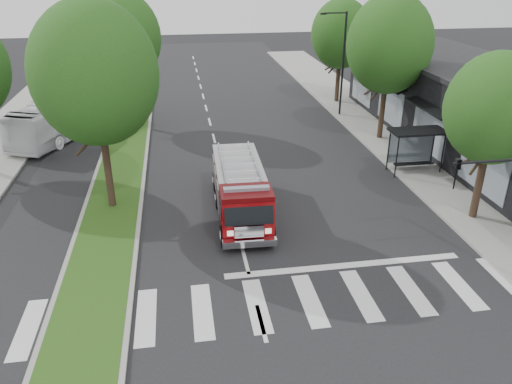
% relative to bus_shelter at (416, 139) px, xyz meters
% --- Properties ---
extents(ground, '(140.00, 140.00, 0.00)m').
position_rel_bus_shelter_xyz_m(ground, '(-11.20, -8.15, -2.04)').
color(ground, black).
rests_on(ground, ground).
extents(sidewalk_right, '(5.00, 80.00, 0.15)m').
position_rel_bus_shelter_xyz_m(sidewalk_right, '(1.30, 1.85, -1.96)').
color(sidewalk_right, gray).
rests_on(sidewalk_right, ground).
extents(median, '(3.00, 50.00, 0.15)m').
position_rel_bus_shelter_xyz_m(median, '(-17.20, 9.85, -1.96)').
color(median, gray).
rests_on(median, ground).
extents(storefront_row, '(8.00, 30.00, 5.00)m').
position_rel_bus_shelter_xyz_m(storefront_row, '(5.80, 1.85, 0.46)').
color(storefront_row, black).
rests_on(storefront_row, ground).
extents(bus_shelter, '(3.20, 1.60, 2.61)m').
position_rel_bus_shelter_xyz_m(bus_shelter, '(0.00, 0.00, 0.00)').
color(bus_shelter, black).
rests_on(bus_shelter, ground).
extents(tree_right_near, '(4.40, 4.40, 8.05)m').
position_rel_bus_shelter_xyz_m(tree_right_near, '(0.30, -6.15, 3.47)').
color(tree_right_near, black).
rests_on(tree_right_near, ground).
extents(tree_right_mid, '(5.60, 5.60, 9.72)m').
position_rel_bus_shelter_xyz_m(tree_right_mid, '(0.30, 5.85, 4.45)').
color(tree_right_mid, black).
rests_on(tree_right_mid, ground).
extents(tree_right_far, '(5.00, 5.00, 8.73)m').
position_rel_bus_shelter_xyz_m(tree_right_far, '(0.30, 15.85, 3.80)').
color(tree_right_far, black).
rests_on(tree_right_far, ground).
extents(tree_median_near, '(5.80, 5.80, 10.16)m').
position_rel_bus_shelter_xyz_m(tree_median_near, '(-17.20, -2.15, 4.77)').
color(tree_median_near, black).
rests_on(tree_median_near, ground).
extents(tree_median_far, '(5.60, 5.60, 9.72)m').
position_rel_bus_shelter_xyz_m(tree_median_far, '(-17.20, 11.85, 4.45)').
color(tree_median_far, black).
rests_on(tree_median_far, ground).
extents(streetlight_right_far, '(2.11, 0.20, 8.00)m').
position_rel_bus_shelter_xyz_m(streetlight_right_far, '(-0.85, 11.85, 2.44)').
color(streetlight_right_far, black).
rests_on(streetlight_right_far, ground).
extents(fire_engine, '(2.58, 7.83, 2.69)m').
position_rel_bus_shelter_xyz_m(fire_engine, '(-10.83, -3.82, -0.75)').
color(fire_engine, '#4E0406').
rests_on(fire_engine, ground).
extents(city_bus, '(6.35, 10.64, 2.93)m').
position_rel_bus_shelter_xyz_m(city_bus, '(-21.49, 10.22, -0.57)').
color(city_bus, silver).
rests_on(city_bus, ground).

